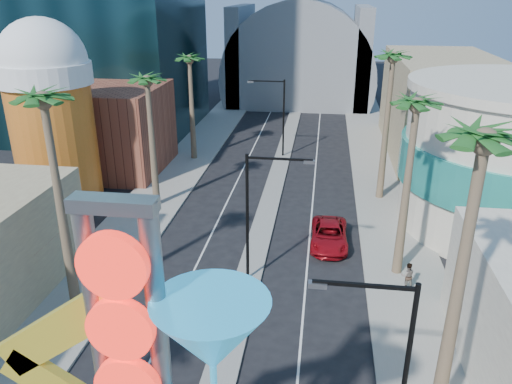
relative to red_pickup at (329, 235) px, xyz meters
name	(u,v)px	position (x,y,z in m)	size (l,w,h in m)	color
sidewalk_west	(169,182)	(-14.33, 9.81, -0.66)	(5.00, 100.00, 0.15)	gray
sidewalk_east	(384,193)	(4.67, 9.81, -0.66)	(5.00, 100.00, 0.15)	gray
median	(277,176)	(-4.83, 12.81, -0.66)	(1.60, 84.00, 0.15)	gray
brick_filler_west	(110,129)	(-20.83, 12.81, 3.26)	(10.00, 10.00, 8.00)	brown
filler_east	(440,106)	(11.17, 22.81, 4.26)	(10.00, 20.00, 10.00)	#9A8563
beer_mug	(50,107)	(-21.83, 4.81, 7.11)	(7.00, 7.00, 14.50)	#B26B17
canopy	(300,73)	(-4.83, 46.81, 3.57)	(22.00, 16.00, 22.00)	slate
streetlight_0	(257,207)	(-4.28, -5.19, 4.14)	(3.79, 0.25, 8.00)	black
streetlight_1	(278,111)	(-5.38, 18.81, 4.14)	(3.79, 0.25, 8.00)	black
streetlight_2	(392,364)	(1.89, -17.19, 4.09)	(3.45, 0.25, 8.00)	black
palm_1	(45,115)	(-13.83, -9.19, 10.09)	(2.40, 2.40, 12.70)	brown
palm_2	(148,88)	(-13.83, 4.81, 8.74)	(2.40, 2.40, 11.20)	brown
palm_3	(190,65)	(-13.83, 16.81, 8.74)	(2.40, 2.40, 11.20)	brown
palm_5	(481,164)	(4.17, -15.19, 10.53)	(2.40, 2.40, 13.20)	brown
palm_6	(416,116)	(4.17, -3.19, 9.19)	(2.40, 2.40, 11.70)	brown
palm_7	(392,67)	(4.17, 8.81, 10.09)	(2.40, 2.40, 12.70)	brown
red_pickup	(329,235)	(0.00, 0.00, 0.00)	(2.45, 5.32, 1.48)	#A30C15
pedestrian_b	(408,276)	(4.50, -4.98, 0.22)	(0.79, 0.61, 1.62)	gray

